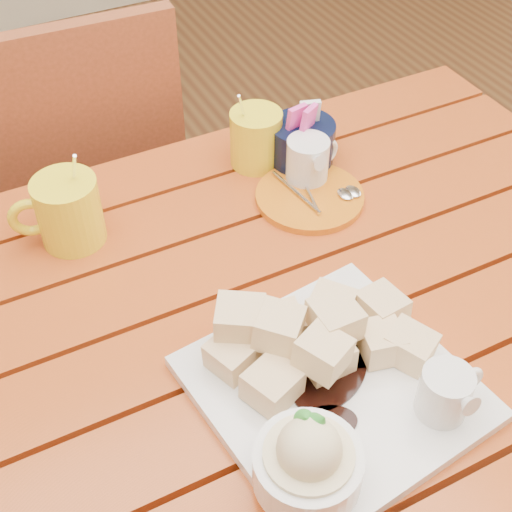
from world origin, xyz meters
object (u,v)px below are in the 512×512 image
coffee_mug_left (67,211)px  orange_saucer (311,196)px  dessert_plate (329,390)px  coffee_mug_right (258,137)px  table (258,370)px  chair_far (63,203)px

coffee_mug_left → orange_saucer: 0.35m
dessert_plate → coffee_mug_left: 0.44m
coffee_mug_left → coffee_mug_right: coffee_mug_left is taller
table → chair_far: chair_far is taller
coffee_mug_right → chair_far: (-0.26, 0.33, -0.27)m
coffee_mug_left → chair_far: chair_far is taller
orange_saucer → coffee_mug_left: bearing=167.0°
coffee_mug_left → coffee_mug_right: 0.31m
coffee_mug_left → chair_far: size_ratio=0.16×
coffee_mug_left → dessert_plate: bearing=-54.5°
table → coffee_mug_right: 0.36m
table → dessert_plate: 0.21m
table → dessert_plate: bearing=-87.0°
orange_saucer → chair_far: (-0.29, 0.44, -0.23)m
table → chair_far: size_ratio=1.28×
orange_saucer → chair_far: bearing=123.2°
dessert_plate → coffee_mug_left: (-0.17, 0.40, 0.02)m
coffee_mug_left → coffee_mug_right: size_ratio=1.10×
dessert_plate → orange_saucer: (0.17, 0.32, -0.03)m
table → dessert_plate: size_ratio=3.87×
dessert_plate → coffee_mug_right: bearing=72.4°
coffee_mug_right → orange_saucer: 0.13m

